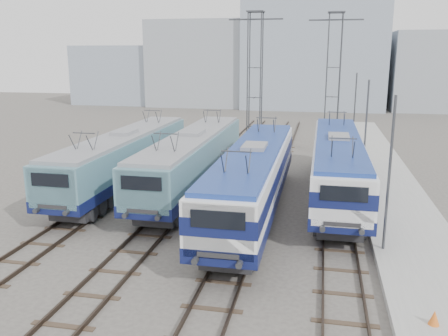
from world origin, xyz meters
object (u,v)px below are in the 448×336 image
(catenary_tower_west, at_px, (255,78))
(mast_rear, at_px, (354,112))
(locomotive_far_right, at_px, (337,161))
(catenary_tower_east, at_px, (333,78))
(locomotive_far_left, at_px, (124,156))
(locomotive_center_left, at_px, (192,157))
(mast_front, at_px, (389,178))
(locomotive_center_right, at_px, (254,174))
(safety_cone, at_px, (434,318))
(mast_mid, at_px, (365,133))

(catenary_tower_west, xyz_separation_m, mast_rear, (8.60, 4.00, -3.14))
(catenary_tower_west, height_order, mast_rear, catenary_tower_west)
(locomotive_far_right, bearing_deg, catenary_tower_east, 91.04)
(locomotive_far_left, distance_m, locomotive_center_left, 4.51)
(catenary_tower_west, xyz_separation_m, mast_front, (8.60, -20.00, -3.14))
(catenary_tower_west, bearing_deg, locomotive_center_left, -100.64)
(locomotive_center_left, bearing_deg, locomotive_center_right, -41.69)
(safety_cone, bearing_deg, locomotive_center_left, 129.89)
(locomotive_center_left, xyz_separation_m, catenary_tower_east, (8.75, 13.98, 4.40))
(mast_front, distance_m, safety_cone, 6.72)
(locomotive_far_right, relative_size, catenary_tower_west, 1.52)
(locomotive_far_left, height_order, safety_cone, locomotive_far_left)
(locomotive_far_right, relative_size, mast_front, 2.61)
(locomotive_center_left, distance_m, mast_mid, 11.62)
(catenary_tower_east, xyz_separation_m, safety_cone, (2.95, -27.98, -6.10))
(locomotive_center_right, bearing_deg, mast_rear, 72.37)
(locomotive_center_left, height_order, safety_cone, locomotive_center_left)
(locomotive_center_left, xyz_separation_m, locomotive_far_right, (9.00, 0.18, 0.08))
(locomotive_center_right, bearing_deg, locomotive_center_left, 138.31)
(locomotive_far_left, xyz_separation_m, mast_front, (15.35, -7.70, 1.29))
(locomotive_center_right, relative_size, mast_rear, 2.61)
(locomotive_center_left, height_order, mast_mid, mast_mid)
(locomotive_far_left, bearing_deg, locomotive_center_right, -22.24)
(catenary_tower_east, distance_m, mast_front, 22.32)
(locomotive_center_left, distance_m, locomotive_far_right, 9.00)
(locomotive_far_right, bearing_deg, mast_front, -77.29)
(catenary_tower_east, relative_size, mast_mid, 1.71)
(mast_front, bearing_deg, safety_cone, -81.89)
(locomotive_center_left, relative_size, safety_cone, 36.97)
(catenary_tower_west, relative_size, mast_rear, 1.71)
(mast_rear, relative_size, safety_cone, 14.38)
(locomotive_center_left, bearing_deg, catenary_tower_west, 79.36)
(locomotive_far_right, relative_size, safety_cone, 37.49)
(locomotive_far_right, xyz_separation_m, mast_front, (1.85, -8.20, 1.17))
(catenary_tower_east, xyz_separation_m, mast_front, (2.10, -22.00, -3.14))
(locomotive_far_left, distance_m, mast_mid, 15.99)
(catenary_tower_west, bearing_deg, locomotive_center_right, -81.99)
(mast_front, distance_m, mast_rear, 24.00)
(mast_mid, bearing_deg, locomotive_center_left, -159.88)
(locomotive_center_left, bearing_deg, mast_mid, 20.12)
(catenary_tower_east, height_order, mast_rear, catenary_tower_east)
(catenary_tower_east, relative_size, mast_front, 1.71)
(catenary_tower_east, distance_m, mast_rear, 4.28)
(mast_rear, bearing_deg, locomotive_center_left, -124.18)
(locomotive_far_right, distance_m, catenary_tower_east, 14.46)
(mast_rear, bearing_deg, locomotive_far_left, -133.27)
(locomotive_far_left, height_order, locomotive_far_right, locomotive_far_right)
(locomotive_center_right, height_order, mast_mid, mast_mid)
(mast_mid, distance_m, mast_rear, 12.00)
(locomotive_far_left, xyz_separation_m, locomotive_center_right, (9.00, -3.68, 0.13))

